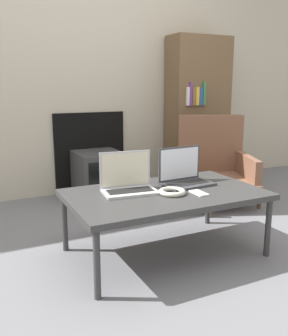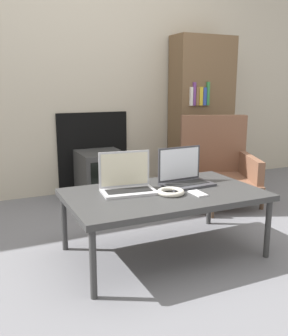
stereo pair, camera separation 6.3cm
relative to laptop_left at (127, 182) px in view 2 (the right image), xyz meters
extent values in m
plane|color=slate|center=(0.20, -0.24, -0.47)|extent=(14.00, 14.00, 0.00)
cube|color=#B7AD99|center=(0.20, 1.54, 0.83)|extent=(7.00, 0.06, 2.60)
cube|color=black|center=(0.24, 1.50, -0.07)|extent=(0.72, 0.03, 0.80)
cube|color=#333333|center=(0.20, -0.11, -0.08)|extent=(1.20, 0.72, 0.04)
cylinder|color=#333333|center=(-0.36, -0.43, -0.28)|extent=(0.04, 0.04, 0.37)
cylinder|color=#333333|center=(0.77, -0.43, -0.28)|extent=(0.04, 0.04, 0.37)
cylinder|color=#333333|center=(-0.36, 0.21, -0.28)|extent=(0.04, 0.04, 0.37)
cylinder|color=#333333|center=(0.77, 0.21, -0.28)|extent=(0.04, 0.04, 0.37)
cube|color=#B2B2B7|center=(0.00, -0.04, -0.05)|extent=(0.35, 0.24, 0.02)
cube|color=black|center=(0.00, -0.04, -0.04)|extent=(0.29, 0.14, 0.00)
cube|color=#B2B2B7|center=(0.01, 0.06, 0.07)|extent=(0.33, 0.04, 0.23)
cube|color=beige|center=(0.01, 0.05, 0.07)|extent=(0.30, 0.04, 0.21)
cube|color=#38383D|center=(0.41, -0.04, -0.05)|extent=(0.34, 0.23, 0.02)
cube|color=black|center=(0.41, -0.04, -0.04)|extent=(0.29, 0.13, 0.00)
cube|color=#38383D|center=(0.41, 0.06, 0.07)|extent=(0.33, 0.03, 0.23)
cube|color=white|center=(0.41, 0.05, 0.07)|extent=(0.30, 0.02, 0.21)
torus|color=beige|center=(0.22, -0.17, -0.04)|extent=(0.17, 0.17, 0.03)
cube|color=silver|center=(0.37, -0.23, -0.05)|extent=(0.07, 0.13, 0.01)
cube|color=#383838|center=(0.24, 1.25, -0.25)|extent=(0.42, 0.47, 0.44)
cube|color=black|center=(0.24, 1.01, -0.25)|extent=(0.35, 0.01, 0.34)
cube|color=brown|center=(1.13, 0.60, -0.27)|extent=(0.83, 0.87, 0.08)
cube|color=brown|center=(1.24, 0.86, 0.04)|extent=(0.61, 0.33, 0.54)
cube|color=brown|center=(0.87, 0.71, -0.13)|extent=(0.29, 0.59, 0.20)
cube|color=brown|center=(1.38, 0.49, -0.13)|extent=(0.29, 0.59, 0.20)
cylinder|color=#4C3828|center=(0.87, 0.31, -0.39)|extent=(0.04, 0.04, 0.16)
cylinder|color=#4C3828|center=(1.39, 0.31, -0.39)|extent=(0.04, 0.04, 0.16)
cylinder|color=#4C3828|center=(0.87, 0.89, -0.39)|extent=(0.04, 0.04, 0.16)
cylinder|color=#4C3828|center=(1.39, 0.89, -0.39)|extent=(0.04, 0.04, 0.16)
cube|color=brown|center=(1.41, 1.34, 0.31)|extent=(0.66, 0.30, 1.56)
cube|color=silver|center=(1.18, 1.18, 0.48)|extent=(0.03, 0.02, 0.18)
cube|color=#6B387F|center=(1.21, 1.18, 0.50)|extent=(0.03, 0.02, 0.23)
cube|color=brown|center=(1.25, 1.18, 0.48)|extent=(0.03, 0.02, 0.18)
cube|color=gold|center=(1.29, 1.18, 0.48)|extent=(0.04, 0.02, 0.18)
cube|color=#2D479E|center=(1.33, 1.18, 0.48)|extent=(0.04, 0.02, 0.18)
cube|color=#337F42|center=(1.37, 1.18, 0.50)|extent=(0.03, 0.02, 0.23)
camera|label=1|loc=(-0.90, -2.06, 0.59)|focal=40.00mm
camera|label=2|loc=(-0.84, -2.09, 0.59)|focal=40.00mm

